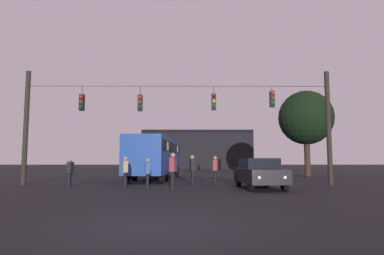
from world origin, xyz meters
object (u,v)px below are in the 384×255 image
object	(u,v)px
pedestrian_far_side	(125,170)
pedestrian_crossing_right	(70,171)
car_near_right	(259,173)
pedestrian_crossing_center	(173,169)
pedestrian_crossing_left	(192,168)
tree_left_silhouette	(306,118)
pedestrian_trailing	(148,172)
pedestrian_near_bus	(215,169)
city_bus	(156,154)

from	to	relation	value
pedestrian_far_side	pedestrian_crossing_right	bearing A→B (deg)	170.43
car_near_right	pedestrian_crossing_right	xyz separation A→B (m)	(-9.84, 0.88, 0.06)
pedestrian_crossing_center	pedestrian_crossing_left	bearing A→B (deg)	70.16
pedestrian_crossing_center	tree_left_silhouette	xyz separation A→B (m)	(11.31, 13.61, 4.23)
pedestrian_trailing	pedestrian_crossing_right	bearing A→B (deg)	165.47
car_near_right	pedestrian_far_side	distance (m)	6.85
pedestrian_crossing_left	pedestrian_far_side	xyz separation A→B (m)	(-3.46, -1.53, -0.06)
pedestrian_trailing	tree_left_silhouette	xyz separation A→B (m)	(12.60, 13.10, 4.39)
car_near_right	pedestrian_trailing	bearing A→B (deg)	-177.76
tree_left_silhouette	pedestrian_trailing	bearing A→B (deg)	-133.88
car_near_right	pedestrian_near_bus	world-z (taller)	pedestrian_near_bus
tree_left_silhouette	city_bus	bearing A→B (deg)	-160.55
pedestrian_crossing_left	pedestrian_crossing_center	bearing A→B (deg)	-109.84
pedestrian_crossing_left	tree_left_silhouette	xyz separation A→B (m)	(10.36, 10.98, 4.27)
car_near_right	pedestrian_crossing_center	bearing A→B (deg)	-170.43
city_bus	pedestrian_near_bus	world-z (taller)	city_bus
pedestrian_far_side	city_bus	bearing A→B (deg)	84.29
city_bus	pedestrian_far_side	world-z (taller)	city_bus
car_near_right	pedestrian_near_bus	size ratio (longest dim) A/B	2.65
pedestrian_crossing_right	car_near_right	bearing A→B (deg)	-5.10
pedestrian_trailing	pedestrian_far_side	bearing A→B (deg)	154.34
pedestrian_crossing_right	tree_left_silhouette	world-z (taller)	tree_left_silhouette
pedestrian_far_side	car_near_right	bearing A→B (deg)	-3.11
pedestrian_crossing_left	pedestrian_crossing_center	size ratio (longest dim) A/B	0.96
pedestrian_crossing_center	pedestrian_near_bus	bearing A→B (deg)	55.14
car_near_right	pedestrian_crossing_center	world-z (taller)	pedestrian_crossing_center
city_bus	car_near_right	distance (m)	10.30
car_near_right	pedestrian_far_side	size ratio (longest dim) A/B	2.74
pedestrian_crossing_right	tree_left_silhouette	distance (m)	21.13
pedestrian_crossing_left	pedestrian_far_side	distance (m)	3.79
city_bus	pedestrian_crossing_center	distance (m)	9.21
tree_left_silhouette	pedestrian_crossing_left	bearing A→B (deg)	-133.35
pedestrian_crossing_left	tree_left_silhouette	world-z (taller)	tree_left_silhouette
pedestrian_far_side	tree_left_silhouette	size ratio (longest dim) A/B	0.21
pedestrian_crossing_left	pedestrian_crossing_center	distance (m)	2.79
car_near_right	pedestrian_trailing	size ratio (longest dim) A/B	2.91
pedestrian_crossing_left	pedestrian_crossing_right	distance (m)	6.55
pedestrian_crossing_center	pedestrian_near_bus	world-z (taller)	pedestrian_crossing_center
pedestrian_near_bus	pedestrian_trailing	distance (m)	4.53
pedestrian_crossing_left	pedestrian_trailing	bearing A→B (deg)	-136.50
pedestrian_crossing_right	tree_left_silhouette	xyz separation A→B (m)	(16.83, 12.00, 4.38)
car_near_right	tree_left_silhouette	size ratio (longest dim) A/B	0.57
city_bus	pedestrian_crossing_right	xyz separation A→B (m)	(-3.79, -7.40, -1.01)
pedestrian_far_side	tree_left_silhouette	bearing A→B (deg)	42.13
pedestrian_far_side	pedestrian_near_bus	bearing A→B (deg)	24.46
pedestrian_trailing	pedestrian_far_side	size ratio (longest dim) A/B	0.94
pedestrian_crossing_right	pedestrian_far_side	size ratio (longest dim) A/B	0.96
pedestrian_far_side	pedestrian_crossing_center	bearing A→B (deg)	-23.62
city_bus	pedestrian_near_bus	xyz separation A→B (m)	(4.02, -5.72, -0.93)
pedestrian_near_bus	pedestrian_far_side	size ratio (longest dim) A/B	1.03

